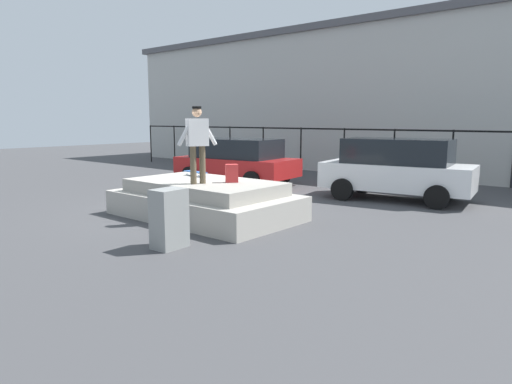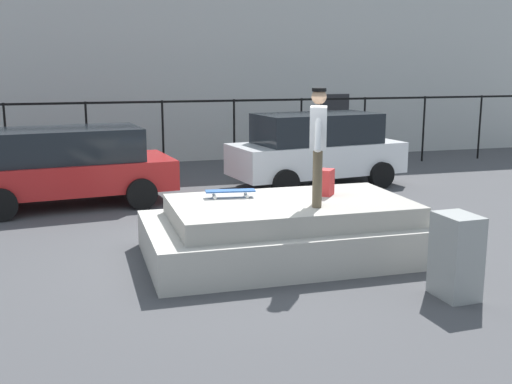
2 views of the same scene
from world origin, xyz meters
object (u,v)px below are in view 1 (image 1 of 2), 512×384
Objects in this scene: utility_box at (169,219)px; skateboard at (195,172)px; backpack at (232,173)px; skateboarder at (197,139)px; car_white_hatchback_mid at (397,168)px; car_red_hatchback_near at (236,160)px.

skateboard is at bearing 127.26° from utility_box.
backpack is at bearing 104.61° from utility_box.
skateboard is at bearing 140.11° from skateboarder.
skateboarder is 1.59× the size of utility_box.
car_white_hatchback_mid is at bearing 19.72° from backpack.
skateboard is 0.17× the size of car_red_hatchback_near.
backpack is 6.09m from car_red_hatchback_near.
skateboarder is 2.57m from utility_box.
car_white_hatchback_mid reaches higher than backpack.
skateboard is 0.73× the size of utility_box.
utility_box is at bearing -55.63° from car_red_hatchback_near.
car_white_hatchback_mid is 7.62m from utility_box.
car_red_hatchback_near is (-3.62, 5.22, -1.02)m from skateboarder.
car_red_hatchback_near is (-2.52, 4.29, -0.11)m from skateboard.
car_red_hatchback_near is 1.04× the size of car_white_hatchback_mid.
skateboard is at bearing 120.26° from backpack.
car_white_hatchback_mid reaches higher than utility_box.
utility_box is (-1.05, -7.53, -0.39)m from car_white_hatchback_mid.
backpack is 0.39× the size of utility_box.
skateboard is (-1.10, 0.92, -0.91)m from skateboarder.
utility_box is at bearing -50.13° from skateboard.
skateboarder is at bearing 120.55° from utility_box.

